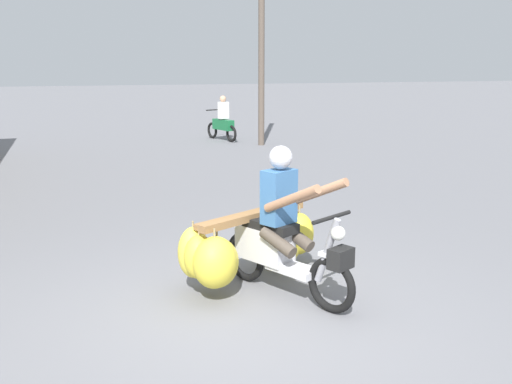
% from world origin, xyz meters
% --- Properties ---
extents(ground_plane, '(120.00, 120.00, 0.00)m').
position_xyz_m(ground_plane, '(0.00, 0.00, 0.00)').
color(ground_plane, slate).
extents(motorbike_main_loaded, '(1.79, 1.98, 1.58)m').
position_xyz_m(motorbike_main_loaded, '(0.27, 0.78, 0.49)').
color(motorbike_main_loaded, black).
rests_on(motorbike_main_loaded, ground).
extents(motorbike_distant_ahead_left, '(0.70, 1.56, 1.40)m').
position_xyz_m(motorbike_distant_ahead_left, '(2.95, 12.60, 0.57)').
color(motorbike_distant_ahead_left, black).
rests_on(motorbike_distant_ahead_left, ground).
extents(utility_pole, '(0.18, 0.18, 6.30)m').
position_xyz_m(utility_pole, '(3.77, 11.24, 3.15)').
color(utility_pole, brown).
rests_on(utility_pole, ground).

